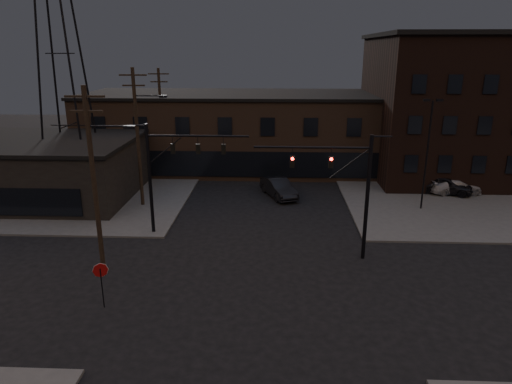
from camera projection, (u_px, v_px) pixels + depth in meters
ground at (259, 291)px, 25.30m from camera, size 140.00×140.00×0.00m
sidewalk_ne at (488, 184)px, 45.33m from camera, size 30.00×30.00×0.15m
sidewalk_nw at (55, 178)px, 47.18m from camera, size 30.00×30.00×0.15m
building_row at (269, 132)px, 50.80m from camera, size 40.00×12.00×8.00m
building_right at (481, 108)px, 47.08m from camera, size 22.00×16.00×14.00m
building_left at (42, 171)px, 40.65m from camera, size 16.00×12.00×5.00m
traffic_signal_near at (349, 184)px, 27.89m from camera, size 7.12×0.24×8.00m
traffic_signal_far at (167, 167)px, 31.71m from camera, size 7.12×0.24×8.00m
stop_sign at (101, 275)px, 23.19m from camera, size 0.72×0.33×2.48m
utility_pole_near at (95, 178)px, 25.85m from camera, size 3.70×0.28×11.00m
utility_pole_mid at (138, 135)px, 37.26m from camera, size 3.70×0.28×11.50m
utility_pole_far at (161, 118)px, 48.85m from camera, size 2.20×0.28×11.00m
transmission_tower at (60, 53)px, 39.49m from camera, size 7.00×7.00×25.00m
lot_light_a at (428, 145)px, 36.46m from camera, size 1.50×0.28×9.14m
lot_light_b at (478, 135)px, 40.97m from camera, size 1.50×0.28×9.14m
parked_car_lot_a at (444, 184)px, 41.80m from camera, size 5.31×3.69×1.68m
parked_car_lot_b at (455, 186)px, 41.74m from camera, size 4.88×2.36×1.37m
car_crossing at (279, 188)px, 41.32m from camera, size 3.65×5.35×1.67m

